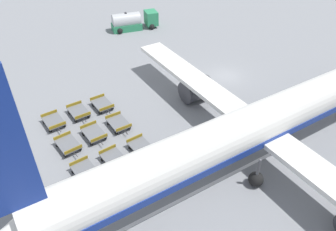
{
  "coord_description": "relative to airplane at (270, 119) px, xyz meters",
  "views": [
    {
      "loc": [
        23.8,
        -28.36,
        21.12
      ],
      "look_at": [
        4.75,
        -13.17,
        2.69
      ],
      "focal_mm": 35.0,
      "sensor_mm": 36.0,
      "label": 1
    }
  ],
  "objects": [
    {
      "name": "airplane",
      "position": [
        0.0,
        0.0,
        0.0
      ],
      "size": [
        39.16,
        47.1,
        14.49
      ],
      "color": "white",
      "rests_on": "ground_plane"
    },
    {
      "name": "baggage_dolly_row_near_col_c",
      "position": [
        -7.46,
        -14.55,
        -3.12
      ],
      "size": [
        3.28,
        1.88,
        0.92
      ],
      "color": "slate",
      "rests_on": "ground_plane"
    },
    {
      "name": "baggage_dolly_row_mid_b_col_b",
      "position": [
        -11.35,
        -8.83,
        -3.12
      ],
      "size": [
        3.32,
        1.98,
        0.92
      ],
      "color": "slate",
      "rests_on": "ground_plane"
    },
    {
      "name": "baggage_dolly_row_mid_a_col_c",
      "position": [
        -7.19,
        -11.83,
        -3.12
      ],
      "size": [
        3.28,
        1.87,
        0.92
      ],
      "color": "slate",
      "rests_on": "ground_plane"
    },
    {
      "name": "baggage_dolly_row_near_col_b",
      "position": [
        -11.55,
        -14.23,
        -3.12
      ],
      "size": [
        3.26,
        1.84,
        0.92
      ],
      "color": "slate",
      "rests_on": "ground_plane"
    },
    {
      "name": "fuel_tanker_primary",
      "position": [
        -31.85,
        6.45,
        -2.35
      ],
      "size": [
        4.8,
        7.81,
        2.96
      ],
      "color": "#2D8C5B",
      "rests_on": "ground_plane"
    },
    {
      "name": "baggage_dolly_row_mid_a_col_b",
      "position": [
        -11.5,
        -11.55,
        -3.12
      ],
      "size": [
        3.3,
        1.92,
        0.92
      ],
      "color": "slate",
      "rests_on": "ground_plane"
    },
    {
      "name": "stand_guidance_stripe",
      "position": [
        -0.42,
        -10.18,
        -3.6
      ],
      "size": [
        3.0,
        22.98,
        0.01
      ],
      "color": "white",
      "rests_on": "ground_plane"
    },
    {
      "name": "baggage_dolly_row_mid_a_col_a",
      "position": [
        -15.68,
        -11.11,
        -3.12
      ],
      "size": [
        3.31,
        1.95,
        0.92
      ],
      "color": "slate",
      "rests_on": "ground_plane"
    },
    {
      "name": "baggage_dolly_row_mid_b_col_c",
      "position": [
        -6.95,
        -9.06,
        -3.12
      ],
      "size": [
        3.29,
        1.91,
        0.92
      ],
      "color": "slate",
      "rests_on": "ground_plane"
    },
    {
      "name": "ground_plane",
      "position": [
        -11.72,
        7.26,
        -3.6
      ],
      "size": [
        500.0,
        500.0,
        0.0
      ],
      "primitive_type": "plane",
      "color": "gray"
    },
    {
      "name": "baggage_dolly_row_mid_b_col_a",
      "position": [
        -15.34,
        -8.46,
        -3.12
      ],
      "size": [
        3.31,
        1.95,
        0.92
      ],
      "color": "slate",
      "rests_on": "ground_plane"
    },
    {
      "name": "baggage_dolly_row_near_col_a",
      "position": [
        -15.74,
        -13.86,
        -3.12
      ],
      "size": [
        3.29,
        1.91,
        0.92
      ],
      "color": "slate",
      "rests_on": "ground_plane"
    }
  ]
}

